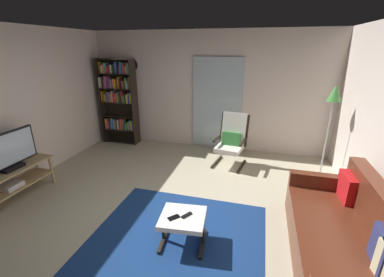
{
  "coord_description": "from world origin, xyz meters",
  "views": [
    {
      "loc": [
        1.18,
        -2.7,
        2.25
      ],
      "look_at": [
        0.12,
        1.16,
        0.8
      ],
      "focal_mm": 23.82,
      "sensor_mm": 36.0,
      "label": 1
    }
  ],
  "objects_px": {
    "leather_sofa": "(346,240)",
    "tv_remote": "(187,215)",
    "television": "(7,152)",
    "lounge_armchair": "(232,138)",
    "bookshelf_near_tv": "(119,98)",
    "wall_clock": "(132,65)",
    "ottoman": "(183,221)",
    "cell_phone": "(174,217)",
    "floor_lamp_by_shelf": "(334,101)",
    "tv_stand": "(14,180)"
  },
  "relations": [
    {
      "from": "television",
      "to": "leather_sofa",
      "type": "height_order",
      "value": "television"
    },
    {
      "from": "bookshelf_near_tv",
      "to": "floor_lamp_by_shelf",
      "type": "distance_m",
      "value": 4.5
    },
    {
      "from": "bookshelf_near_tv",
      "to": "ottoman",
      "type": "relative_size",
      "value": 3.52
    },
    {
      "from": "television",
      "to": "floor_lamp_by_shelf",
      "type": "height_order",
      "value": "floor_lamp_by_shelf"
    },
    {
      "from": "ottoman",
      "to": "floor_lamp_by_shelf",
      "type": "distance_m",
      "value": 3.17
    },
    {
      "from": "leather_sofa",
      "to": "tv_remote",
      "type": "height_order",
      "value": "leather_sofa"
    },
    {
      "from": "ottoman",
      "to": "tv_stand",
      "type": "bearing_deg",
      "value": 175.46
    },
    {
      "from": "ottoman",
      "to": "television",
      "type": "bearing_deg",
      "value": 175.19
    },
    {
      "from": "bookshelf_near_tv",
      "to": "tv_remote",
      "type": "relative_size",
      "value": 13.87
    },
    {
      "from": "tv_stand",
      "to": "bookshelf_near_tv",
      "type": "xyz_separation_m",
      "value": [
        0.25,
        2.76,
        0.76
      ]
    },
    {
      "from": "tv_stand",
      "to": "lounge_armchair",
      "type": "xyz_separation_m",
      "value": [
        3.03,
        2.2,
        0.19
      ]
    },
    {
      "from": "leather_sofa",
      "to": "tv_remote",
      "type": "xyz_separation_m",
      "value": [
        -1.73,
        -0.15,
        0.08
      ]
    },
    {
      "from": "television",
      "to": "cell_phone",
      "type": "xyz_separation_m",
      "value": [
        2.67,
        -0.29,
        -0.4
      ]
    },
    {
      "from": "television",
      "to": "lounge_armchair",
      "type": "relative_size",
      "value": 0.91
    },
    {
      "from": "tv_remote",
      "to": "cell_phone",
      "type": "xyz_separation_m",
      "value": [
        -0.13,
        -0.08,
        -0.0
      ]
    },
    {
      "from": "bookshelf_near_tv",
      "to": "wall_clock",
      "type": "height_order",
      "value": "bookshelf_near_tv"
    },
    {
      "from": "tv_remote",
      "to": "wall_clock",
      "type": "bearing_deg",
      "value": 158.27
    },
    {
      "from": "leather_sofa",
      "to": "cell_phone",
      "type": "distance_m",
      "value": 1.88
    },
    {
      "from": "floor_lamp_by_shelf",
      "to": "tv_stand",
      "type": "bearing_deg",
      "value": -156.35
    },
    {
      "from": "ottoman",
      "to": "lounge_armchair",
      "type": "bearing_deg",
      "value": 83.62
    },
    {
      "from": "television",
      "to": "ottoman",
      "type": "bearing_deg",
      "value": -4.81
    },
    {
      "from": "tv_stand",
      "to": "television",
      "type": "relative_size",
      "value": 1.3
    },
    {
      "from": "television",
      "to": "ottoman",
      "type": "height_order",
      "value": "television"
    },
    {
      "from": "television",
      "to": "cell_phone",
      "type": "relative_size",
      "value": 6.63
    },
    {
      "from": "bookshelf_near_tv",
      "to": "leather_sofa",
      "type": "distance_m",
      "value": 5.19
    },
    {
      "from": "tv_stand",
      "to": "wall_clock",
      "type": "bearing_deg",
      "value": 78.95
    },
    {
      "from": "lounge_armchair",
      "to": "wall_clock",
      "type": "relative_size",
      "value": 3.53
    },
    {
      "from": "bookshelf_near_tv",
      "to": "tv_remote",
      "type": "height_order",
      "value": "bookshelf_near_tv"
    },
    {
      "from": "lounge_armchair",
      "to": "cell_phone",
      "type": "distance_m",
      "value": 2.51
    },
    {
      "from": "television",
      "to": "tv_remote",
      "type": "distance_m",
      "value": 2.84
    },
    {
      "from": "leather_sofa",
      "to": "lounge_armchair",
      "type": "height_order",
      "value": "lounge_armchair"
    },
    {
      "from": "lounge_armchair",
      "to": "tv_remote",
      "type": "height_order",
      "value": "lounge_armchair"
    },
    {
      "from": "cell_phone",
      "to": "wall_clock",
      "type": "distance_m",
      "value": 4.11
    },
    {
      "from": "wall_clock",
      "to": "leather_sofa",
      "type": "bearing_deg",
      "value": -37.04
    },
    {
      "from": "lounge_armchair",
      "to": "wall_clock",
      "type": "xyz_separation_m",
      "value": [
        -2.46,
        0.74,
        1.32
      ]
    },
    {
      "from": "ottoman",
      "to": "leather_sofa",
      "type": "bearing_deg",
      "value": 5.35
    },
    {
      "from": "leather_sofa",
      "to": "bookshelf_near_tv",
      "type": "bearing_deg",
      "value": 146.75
    },
    {
      "from": "ottoman",
      "to": "wall_clock",
      "type": "distance_m",
      "value": 4.14
    },
    {
      "from": "bookshelf_near_tv",
      "to": "lounge_armchair",
      "type": "distance_m",
      "value": 2.9
    },
    {
      "from": "lounge_armchair",
      "to": "ottoman",
      "type": "relative_size",
      "value": 1.8
    },
    {
      "from": "tv_remote",
      "to": "cell_phone",
      "type": "bearing_deg",
      "value": -117.14
    },
    {
      "from": "bookshelf_near_tv",
      "to": "leather_sofa",
      "type": "relative_size",
      "value": 1.01
    },
    {
      "from": "leather_sofa",
      "to": "ottoman",
      "type": "height_order",
      "value": "leather_sofa"
    },
    {
      "from": "ottoman",
      "to": "tv_remote",
      "type": "relative_size",
      "value": 3.95
    },
    {
      "from": "lounge_armchair",
      "to": "ottoman",
      "type": "height_order",
      "value": "lounge_armchair"
    },
    {
      "from": "bookshelf_near_tv",
      "to": "wall_clock",
      "type": "relative_size",
      "value": 6.89
    },
    {
      "from": "tv_stand",
      "to": "leather_sofa",
      "type": "bearing_deg",
      "value": -0.67
    },
    {
      "from": "tv_stand",
      "to": "cell_phone",
      "type": "xyz_separation_m",
      "value": [
        2.67,
        -0.28,
        0.05
      ]
    },
    {
      "from": "tv_stand",
      "to": "leather_sofa",
      "type": "distance_m",
      "value": 4.54
    },
    {
      "from": "tv_remote",
      "to": "wall_clock",
      "type": "height_order",
      "value": "wall_clock"
    }
  ]
}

